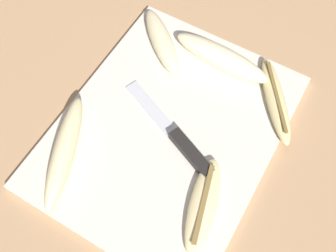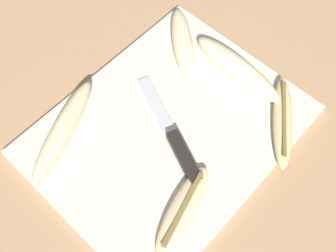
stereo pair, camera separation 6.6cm
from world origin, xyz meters
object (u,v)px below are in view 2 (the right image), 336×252
object	(u,v)px
banana_ripe_center	(183,210)
banana_pale_long	(237,68)
banana_cream_curved	(182,42)
knife	(178,146)
banana_soft_right	(63,129)
banana_spotted_left	(283,121)

from	to	relation	value
banana_ripe_center	banana_pale_long	xyz separation A→B (m)	(0.26, 0.10, 0.01)
banana_ripe_center	banana_cream_curved	distance (m)	0.32
banana_ripe_center	banana_cream_curved	size ratio (longest dim) A/B	1.12
knife	banana_pale_long	distance (m)	0.18
banana_soft_right	knife	bearing A→B (deg)	-54.90
knife	banana_soft_right	distance (m)	0.19
banana_ripe_center	banana_pale_long	bearing A→B (deg)	21.18
banana_ripe_center	banana_spotted_left	bearing A→B (deg)	-5.24
knife	banana_soft_right	world-z (taller)	banana_soft_right
banana_spotted_left	banana_ripe_center	world-z (taller)	same
banana_spotted_left	banana_cream_curved	world-z (taller)	banana_cream_curved
banana_spotted_left	banana_pale_long	distance (m)	0.12
banana_soft_right	banana_ripe_center	xyz separation A→B (m)	(0.04, -0.23, -0.01)
banana_ripe_center	banana_soft_right	bearing A→B (deg)	98.65
banana_ripe_center	banana_cream_curved	xyz separation A→B (m)	(0.24, 0.21, 0.01)
banana_cream_curved	banana_pale_long	size ratio (longest dim) A/B	0.76
banana_cream_curved	banana_soft_right	bearing A→B (deg)	175.64
banana_spotted_left	banana_pale_long	world-z (taller)	banana_pale_long
banana_spotted_left	banana_cream_curved	distance (m)	0.24
banana_spotted_left	banana_cream_curved	bearing A→B (deg)	88.43
banana_spotted_left	banana_pale_long	bearing A→B (deg)	77.73
knife	banana_ripe_center	world-z (taller)	banana_ripe_center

